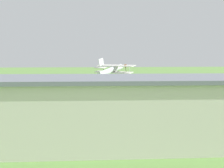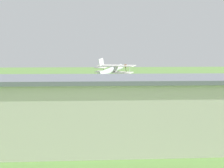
{
  "view_description": "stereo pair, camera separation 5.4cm",
  "coord_description": "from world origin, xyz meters",
  "px_view_note": "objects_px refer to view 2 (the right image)",
  "views": [
    {
      "loc": [
        -0.92,
        65.23,
        7.91
      ],
      "look_at": [
        -7.3,
        13.72,
        3.7
      ],
      "focal_mm": 52.87,
      "sensor_mm": 36.0,
      "label": 1
    },
    {
      "loc": [
        -0.98,
        65.24,
        7.91
      ],
      "look_at": [
        -7.3,
        13.72,
        3.7
      ],
      "focal_mm": 52.87,
      "sensor_mm": 36.0,
      "label": 2
    }
  ],
  "objects_px": {
    "windsock": "(127,69)",
    "biplane": "(112,70)",
    "person_near_hangar_door": "(28,109)",
    "hangar": "(123,109)"
  },
  "relations": [
    {
      "from": "biplane",
      "to": "person_near_hangar_door",
      "type": "distance_m",
      "value": 21.68
    },
    {
      "from": "biplane",
      "to": "windsock",
      "type": "xyz_separation_m",
      "value": [
        -2.82,
        0.46,
        0.32
      ]
    },
    {
      "from": "hangar",
      "to": "windsock",
      "type": "distance_m",
      "value": 32.56
    },
    {
      "from": "windsock",
      "to": "biplane",
      "type": "bearing_deg",
      "value": -9.15
    },
    {
      "from": "person_near_hangar_door",
      "to": "windsock",
      "type": "distance_m",
      "value": 23.32
    },
    {
      "from": "person_near_hangar_door",
      "to": "windsock",
      "type": "relative_size",
      "value": 0.24
    },
    {
      "from": "person_near_hangar_door",
      "to": "windsock",
      "type": "bearing_deg",
      "value": -136.6
    },
    {
      "from": "person_near_hangar_door",
      "to": "biplane",
      "type": "bearing_deg",
      "value": -130.44
    },
    {
      "from": "hangar",
      "to": "biplane",
      "type": "xyz_separation_m",
      "value": [
        -2.83,
        -32.41,
        2.4
      ]
    },
    {
      "from": "biplane",
      "to": "windsock",
      "type": "relative_size",
      "value": 1.27
    }
  ]
}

